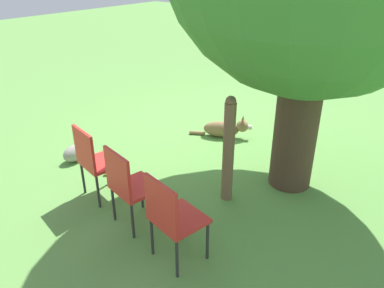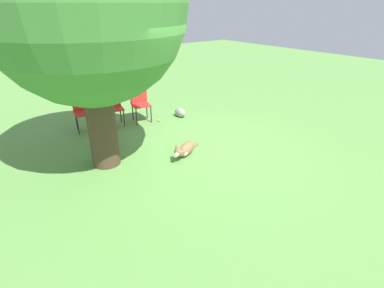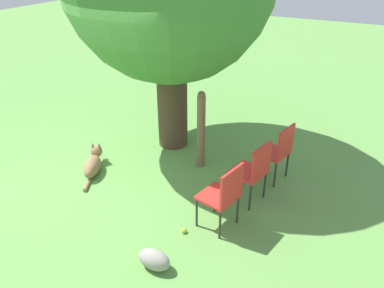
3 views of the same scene
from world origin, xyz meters
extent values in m
plane|color=#609947|center=(0.00, 0.00, 0.00)|extent=(30.00, 30.00, 0.00)
cylinder|color=#4C3828|center=(0.58, 1.47, 0.95)|extent=(0.51, 0.51, 1.91)
sphere|color=#427F38|center=(0.58, 1.47, 2.79)|extent=(3.19, 3.19, 3.19)
ellipsoid|color=olive|center=(-0.04, 0.02, 0.13)|extent=(0.46, 0.60, 0.25)
ellipsoid|color=silver|center=(-0.11, 0.16, 0.11)|extent=(0.26, 0.26, 0.15)
sphere|color=olive|center=(-0.19, 0.32, 0.21)|extent=(0.25, 0.25, 0.19)
cylinder|color=silver|center=(-0.24, 0.42, 0.19)|extent=(0.11, 0.11, 0.08)
cone|color=olive|center=(-0.24, 0.30, 0.32)|extent=(0.06, 0.06, 0.08)
cone|color=olive|center=(-0.15, 0.34, 0.32)|extent=(0.06, 0.06, 0.08)
cylinder|color=olive|center=(0.13, -0.32, 0.03)|extent=(0.17, 0.25, 0.06)
cylinder|color=brown|center=(1.35, 1.01, 0.60)|extent=(0.13, 0.13, 1.19)
sphere|color=brown|center=(1.35, 1.01, 1.21)|extent=(0.12, 0.12, 0.12)
cube|color=red|center=(2.17, -0.18, 0.44)|extent=(0.51, 0.52, 0.04)
cube|color=red|center=(2.36, -0.22, 0.68)|extent=(0.13, 0.44, 0.44)
cylinder|color=#2D2D2D|center=(1.95, -0.33, 0.21)|extent=(0.03, 0.03, 0.42)
cylinder|color=#2D2D2D|center=(2.04, 0.04, 0.21)|extent=(0.03, 0.03, 0.42)
cylinder|color=#2D2D2D|center=(2.31, -0.41, 0.21)|extent=(0.03, 0.03, 0.42)
cylinder|color=#2D2D2D|center=(2.39, -0.04, 0.21)|extent=(0.03, 0.03, 0.42)
cube|color=red|center=(2.31, 0.50, 0.44)|extent=(0.51, 0.52, 0.04)
cube|color=red|center=(2.50, 0.46, 0.68)|extent=(0.13, 0.44, 0.44)
cylinder|color=#2D2D2D|center=(2.09, 0.36, 0.21)|extent=(0.03, 0.03, 0.42)
cylinder|color=#2D2D2D|center=(2.17, 0.73, 0.21)|extent=(0.03, 0.03, 0.42)
cylinder|color=#2D2D2D|center=(2.44, 0.28, 0.21)|extent=(0.03, 0.03, 0.42)
cylinder|color=#2D2D2D|center=(2.52, 0.65, 0.21)|extent=(0.03, 0.03, 0.42)
cube|color=red|center=(2.45, 1.19, 0.44)|extent=(0.51, 0.52, 0.04)
cube|color=red|center=(2.63, 1.14, 0.68)|extent=(0.13, 0.44, 0.44)
cylinder|color=#2D2D2D|center=(2.23, 1.04, 0.21)|extent=(0.03, 0.03, 0.42)
cylinder|color=#2D2D2D|center=(2.31, 1.41, 0.21)|extent=(0.03, 0.03, 0.42)
cylinder|color=#2D2D2D|center=(2.58, 0.96, 0.21)|extent=(0.03, 0.03, 0.42)
cylinder|color=#2D2D2D|center=(2.66, 1.33, 0.21)|extent=(0.03, 0.03, 0.42)
sphere|color=#CCE033|center=(1.87, -0.52, 0.03)|extent=(0.07, 0.07, 0.07)
ellipsoid|color=gray|center=(1.85, -1.17, 0.12)|extent=(0.38, 0.22, 0.24)
camera|label=1|loc=(4.55, 2.94, 2.56)|focal=35.00mm
camera|label=2|loc=(-4.40, 3.24, 2.78)|focal=28.00mm
camera|label=3|loc=(3.61, -3.65, 3.20)|focal=35.00mm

